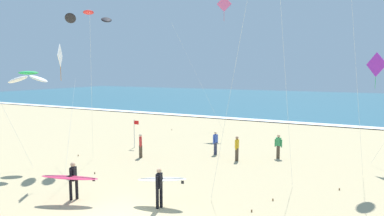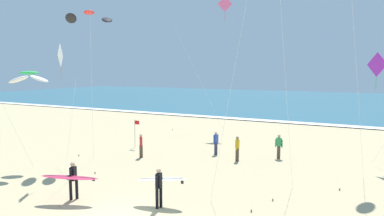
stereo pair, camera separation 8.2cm
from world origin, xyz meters
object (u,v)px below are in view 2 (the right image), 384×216
at_px(kite_arc_scarlet_near, 89,17).
at_px(bystander_green_top, 279,146).
at_px(kite_diamond_ivory_low, 61,60).
at_px(kite_diamond_rose_extra, 223,9).
at_px(bystander_blue_top, 216,143).
at_px(surfer_trailing, 72,178).
at_px(kite_diamond_violet_far, 378,67).
at_px(lifeguard_flag, 135,131).
at_px(bystander_yellow_top, 237,148).
at_px(kite_arc_emerald_high, 29,77).
at_px(surfer_lead, 160,182).
at_px(bystander_red_top, 141,145).

xyz_separation_m(kite_arc_scarlet_near, bystander_green_top, (10.58, 5.74, -8.21)).
relative_size(kite_diamond_ivory_low, bystander_green_top, 4.46).
distance_m(kite_diamond_ivory_low, kite_diamond_rose_extra, 17.82).
bearing_deg(bystander_blue_top, kite_arc_scarlet_near, -143.16).
bearing_deg(kite_diamond_ivory_low, surfer_trailing, -38.30).
distance_m(kite_diamond_violet_far, kite_diamond_rose_extra, 15.39).
bearing_deg(lifeguard_flag, bystander_yellow_top, -0.79).
bearing_deg(bystander_blue_top, kite_arc_emerald_high, -134.44).
bearing_deg(bystander_green_top, kite_arc_emerald_high, -143.21).
relative_size(surfer_trailing, bystander_green_top, 1.58).
distance_m(surfer_lead, kite_arc_emerald_high, 10.61).
height_order(kite_diamond_violet_far, lifeguard_flag, kite_diamond_violet_far).
relative_size(surfer_lead, bystander_yellow_top, 1.41).
bearing_deg(bystander_yellow_top, bystander_red_top, -160.22).
bearing_deg(kite_diamond_violet_far, bystander_yellow_top, -159.54).
distance_m(surfer_trailing, kite_diamond_rose_extra, 22.01).
bearing_deg(surfer_lead, kite_arc_emerald_high, 172.55).
relative_size(surfer_trailing, bystander_red_top, 1.58).
distance_m(bystander_red_top, lifeguard_flag, 3.13).
bearing_deg(kite_diamond_ivory_low, kite_diamond_violet_far, 34.41).
bearing_deg(bystander_blue_top, kite_diamond_rose_extra, 110.12).
height_order(bystander_yellow_top, lifeguard_flag, lifeguard_flag).
distance_m(kite_arc_emerald_high, bystander_blue_top, 12.31).
bearing_deg(surfer_trailing, kite_diamond_violet_far, 47.21).
relative_size(kite_arc_scarlet_near, kite_diamond_ivory_low, 1.32).
bearing_deg(surfer_lead, lifeguard_flag, 132.15).
xyz_separation_m(kite_diamond_violet_far, bystander_yellow_top, (-7.60, -2.84, -5.12)).
distance_m(kite_diamond_ivory_low, bystander_yellow_top, 11.60).
distance_m(surfer_lead, kite_diamond_violet_far, 14.63).
xyz_separation_m(bystander_green_top, bystander_red_top, (-8.09, -3.96, 0.00)).
height_order(kite_diamond_ivory_low, bystander_green_top, kite_diamond_ivory_low).
distance_m(kite_diamond_violet_far, lifeguard_flag, 16.57).
relative_size(kite_diamond_violet_far, kite_diamond_ivory_low, 0.96).
bearing_deg(kite_diamond_ivory_low, bystander_green_top, 44.27).
bearing_deg(kite_arc_scarlet_near, kite_diamond_ivory_low, -70.28).
height_order(bystander_blue_top, bystander_red_top, same).
xyz_separation_m(kite_diamond_ivory_low, bystander_blue_top, (5.29, 8.26, -5.45)).
xyz_separation_m(surfer_trailing, bystander_red_top, (-1.85, 7.64, -0.24)).
xyz_separation_m(kite_diamond_ivory_low, bystander_yellow_top, (7.19, 7.30, -5.45)).
relative_size(kite_arc_scarlet_near, bystander_red_top, 5.91).
bearing_deg(lifeguard_flag, kite_arc_scarlet_near, -94.89).
height_order(kite_diamond_rose_extra, bystander_green_top, kite_diamond_rose_extra).
xyz_separation_m(surfer_lead, kite_arc_scarlet_near, (-8.10, 4.56, 7.97)).
bearing_deg(surfer_lead, bystander_green_top, 76.48).
relative_size(kite_diamond_rose_extra, bystander_blue_top, 7.83).
bearing_deg(bystander_green_top, kite_diamond_ivory_low, -135.73).
relative_size(kite_diamond_ivory_low, bystander_yellow_top, 4.46).
bearing_deg(bystander_green_top, bystander_red_top, -153.91).
bearing_deg(lifeguard_flag, bystander_green_top, 9.57).
bearing_deg(bystander_red_top, surfer_lead, -48.44).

